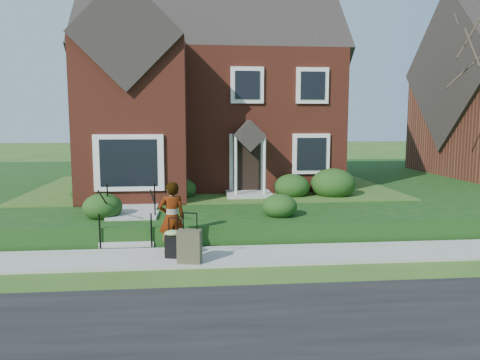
{
  "coord_description": "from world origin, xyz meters",
  "views": [
    {
      "loc": [
        -0.7,
        -11.1,
        3.36
      ],
      "look_at": [
        0.56,
        2.0,
        1.66
      ],
      "focal_mm": 35.0,
      "sensor_mm": 36.0,
      "label": 1
    }
  ],
  "objects": [
    {
      "name": "woman",
      "position": [
        -1.29,
        0.24,
        0.98
      ],
      "size": [
        0.72,
        0.54,
        1.79
      ],
      "primitive_type": "imported",
      "rotation": [
        0.0,
        0.0,
        3.33
      ],
      "color": "#999999",
      "rests_on": "sidewalk"
    },
    {
      "name": "terrace",
      "position": [
        4.0,
        10.9,
        0.3
      ],
      "size": [
        44.0,
        20.0,
        0.6
      ],
      "primitive_type": "cube",
      "color": "#12360E",
      "rests_on": "ground"
    },
    {
      "name": "ground",
      "position": [
        0.0,
        0.0,
        0.0
      ],
      "size": [
        120.0,
        120.0,
        0.0
      ],
      "primitive_type": "plane",
      "color": "#2D5119",
      "rests_on": "ground"
    },
    {
      "name": "suitcase_black",
      "position": [
        -1.25,
        -0.13,
        0.46
      ],
      "size": [
        0.46,
        0.41,
        0.97
      ],
      "rotation": [
        0.0,
        0.0,
        -0.22
      ],
      "color": "black",
      "rests_on": "sidewalk"
    },
    {
      "name": "front_steps",
      "position": [
        -2.5,
        1.84,
        0.47
      ],
      "size": [
        1.4,
        2.02,
        1.5
      ],
      "color": "#9E9B93",
      "rests_on": "ground"
    },
    {
      "name": "walkway",
      "position": [
        -2.5,
        5.0,
        0.63
      ],
      "size": [
        1.2,
        6.0,
        0.06
      ],
      "primitive_type": "cube",
      "color": "#9E9B93",
      "rests_on": "terrace"
    },
    {
      "name": "foundation_shrubs",
      "position": [
        0.98,
        4.72,
        1.06
      ],
      "size": [
        10.13,
        4.63,
        1.13
      ],
      "color": "#13330F",
      "rests_on": "terrace"
    },
    {
      "name": "main_house",
      "position": [
        -0.21,
        9.61,
        5.26
      ],
      "size": [
        10.4,
        10.2,
        9.4
      ],
      "color": "maroon",
      "rests_on": "terrace"
    },
    {
      "name": "sidewalk",
      "position": [
        0.0,
        0.0,
        0.04
      ],
      "size": [
        60.0,
        1.6,
        0.08
      ],
      "primitive_type": "cube",
      "color": "#9E9B93",
      "rests_on": "ground"
    },
    {
      "name": "suitcase_olive",
      "position": [
        -0.86,
        -0.57,
        0.47
      ],
      "size": [
        0.59,
        0.41,
        1.16
      ],
      "rotation": [
        0.0,
        0.0,
        -0.21
      ],
      "color": "#4A4931",
      "rests_on": "sidewalk"
    }
  ]
}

